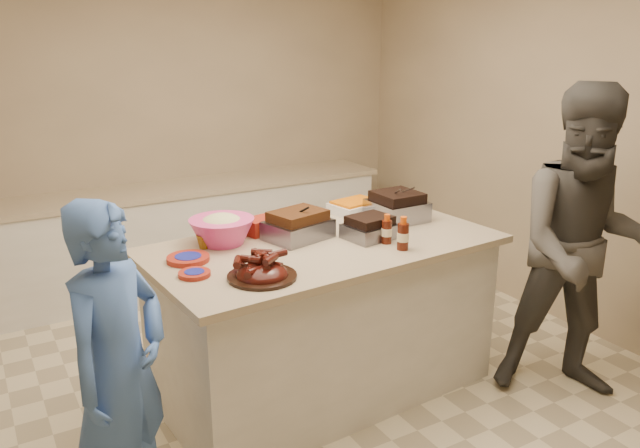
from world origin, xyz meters
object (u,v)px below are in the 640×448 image
roasting_pan (396,220)px  mustard_bottle (309,242)px  coleslaw_bowl (223,244)px  bbq_bottle_b (386,243)px  rib_platter (262,278)px  plastic_cup (205,248)px  bbq_bottle_a (402,249)px  island (324,387)px  guest_gray (567,389)px

roasting_pan → mustard_bottle: 0.74m
coleslaw_bowl → bbq_bottle_b: bearing=-29.6°
rib_platter → bbq_bottle_b: bbq_bottle_b is taller
roasting_pan → bbq_bottle_b: 0.49m
plastic_cup → mustard_bottle: bearing=-20.0°
roasting_pan → bbq_bottle_a: bbq_bottle_a is taller
island → bbq_bottle_b: 1.04m
roasting_pan → mustard_bottle: same height
plastic_cup → coleslaw_bowl: bearing=11.3°
island → rib_platter: bearing=-153.5°
bbq_bottle_b → guest_gray: (1.02, -0.59, -0.98)m
island → coleslaw_bowl: 1.15m
bbq_bottle_a → rib_platter: bearing=179.5°
island → mustard_bottle: mustard_bottle is taller
coleslaw_bowl → plastic_cup: size_ratio=4.21×
roasting_pan → plastic_cup: 1.30m
island → bbq_bottle_b: (0.31, -0.20, 0.98)m
rib_platter → bbq_bottle_a: size_ratio=1.82×
roasting_pan → bbq_bottle_a: 0.59m
bbq_bottle_a → mustard_bottle: (-0.40, 0.38, 0.00)m
roasting_pan → bbq_bottle_a: bearing=-124.3°
bbq_bottle_b → coleslaw_bowl: bearing=150.4°
roasting_pan → coleslaw_bowl: (-1.18, 0.12, 0.00)m
bbq_bottle_b → mustard_bottle: 0.46m
bbq_bottle_b → mustard_bottle: bbq_bottle_b is taller
island → coleslaw_bowl: size_ratio=5.42×
bbq_bottle_b → roasting_pan: bearing=46.2°
mustard_bottle → rib_platter: bearing=-142.1°
island → guest_gray: island is taller
bbq_bottle_a → bbq_bottle_b: bearing=95.9°
rib_platter → bbq_bottle_a: (0.88, -0.01, 0.00)m
rib_platter → mustard_bottle: size_ratio=2.69×
island → rib_platter: rib_platter is taller
rib_platter → guest_gray: (1.89, -0.46, -0.98)m
island → plastic_cup: (-0.65, 0.25, 0.98)m
bbq_bottle_a → coleslaw_bowl: bearing=144.2°
bbq_bottle_b → mustard_bottle: size_ratio=1.34×
plastic_cup → guest_gray: plastic_cup is taller
guest_gray → island: bearing=-174.6°
roasting_pan → bbq_bottle_a: size_ratio=1.67×
roasting_pan → plastic_cup: size_ratio=3.60×
coleslaw_bowl → rib_platter: bearing=-92.6°
island → bbq_bottle_b: size_ratio=11.70×
rib_platter → roasting_pan: bearing=21.9°
rib_platter → coleslaw_bowl: (0.03, 0.61, 0.00)m
plastic_cup → bbq_bottle_b: bearing=-25.3°
roasting_pan → plastic_cup: roasting_pan is taller
guest_gray → bbq_bottle_a: bearing=-168.2°
island → rib_platter: size_ratio=5.81×
coleslaw_bowl → bbq_bottle_a: size_ratio=1.96×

